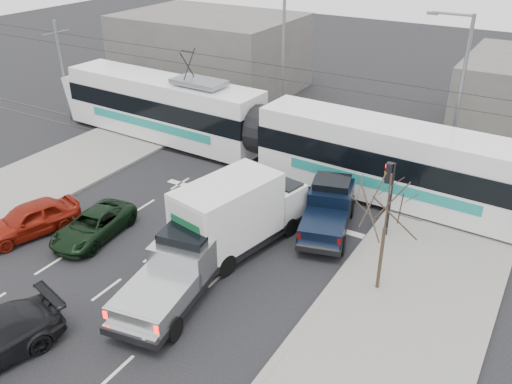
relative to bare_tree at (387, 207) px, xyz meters
The scene contains 16 objects.
ground 8.85m from the bare_tree, 161.79° to the right, with size 120.00×120.00×0.00m, color black.
sidewalk_right 4.69m from the bare_tree, 60.75° to the right, with size 6.00×60.00×0.15m, color gray.
sidewalk_left 20.11m from the bare_tree, behind, with size 6.00×60.00×0.15m, color gray.
rails 11.33m from the bare_tree, 135.38° to the left, with size 60.00×1.60×0.03m, color #33302D.
building_left 29.11m from the bare_tree, 137.92° to the left, with size 14.00×10.00×6.00m, color #655F5B.
bare_tree is the anchor object (origin of this frame).
traffic_signal 4.28m from the bare_tree, 105.76° to the left, with size 0.44×0.44×3.60m.
street_lamp_near 11.58m from the bare_tree, 91.42° to the left, with size 2.38×0.25×9.00m.
street_lamp_far 17.97m from the bare_tree, 131.12° to the left, with size 2.38×0.25×9.00m.
catenary 10.68m from the bare_tree, 135.38° to the left, with size 60.00×0.20×7.00m.
tram 12.87m from the bare_tree, 141.09° to the left, with size 29.67×4.29×6.04m.
silver_pickup 8.18m from the bare_tree, 149.16° to the right, with size 3.30×6.95×2.42m.
box_truck 6.74m from the bare_tree, behind, with size 3.69×7.26×3.47m.
navy_pickup 5.65m from the bare_tree, 137.29° to the left, with size 3.29×5.66×2.25m.
green_car 13.31m from the bare_tree, 167.12° to the right, with size 2.06×4.46×1.24m, color black.
red_car 16.16m from the bare_tree, 164.84° to the right, with size 1.84×4.56×1.55m, color maroon.
Camera 1 is at (12.31, -14.86, 13.50)m, focal length 38.00 mm.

